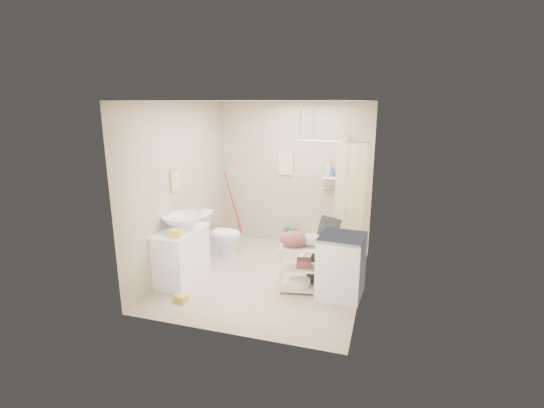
% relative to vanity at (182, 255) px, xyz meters
% --- Properties ---
extents(floor, '(3.20, 3.20, 0.00)m').
position_rel_vanity_xyz_m(floor, '(1.16, 0.50, -0.40)').
color(floor, '#C3AF92').
rests_on(floor, ground).
extents(ceiling, '(2.80, 3.20, 0.04)m').
position_rel_vanity_xyz_m(ceiling, '(1.16, 0.50, 2.20)').
color(ceiling, silver).
rests_on(ceiling, ground).
extents(wall_back, '(2.80, 0.04, 2.60)m').
position_rel_vanity_xyz_m(wall_back, '(1.16, 2.10, 0.90)').
color(wall_back, '#B8A98E').
rests_on(wall_back, ground).
extents(wall_front, '(2.80, 0.04, 2.60)m').
position_rel_vanity_xyz_m(wall_front, '(1.16, -1.10, 0.90)').
color(wall_front, '#B8A98E').
rests_on(wall_front, ground).
extents(wall_left, '(0.04, 3.20, 2.60)m').
position_rel_vanity_xyz_m(wall_left, '(-0.24, 0.50, 0.90)').
color(wall_left, '#B8A98E').
rests_on(wall_left, ground).
extents(wall_right, '(0.04, 3.20, 2.60)m').
position_rel_vanity_xyz_m(wall_right, '(2.56, 0.50, 0.90)').
color(wall_right, '#B8A98E').
rests_on(wall_right, ground).
extents(vanity, '(0.53, 0.92, 0.79)m').
position_rel_vanity_xyz_m(vanity, '(0.00, 0.00, 0.00)').
color(vanity, white).
rests_on(vanity, ground).
extents(sink, '(0.74, 0.74, 0.20)m').
position_rel_vanity_xyz_m(sink, '(0.01, 0.06, 0.50)').
color(sink, silver).
rests_on(sink, vanity).
extents(counter_basket, '(0.19, 0.16, 0.10)m').
position_rel_vanity_xyz_m(counter_basket, '(0.09, -0.27, 0.45)').
color(counter_basket, '#E4C246').
rests_on(counter_basket, vanity).
extents(floor_basket, '(0.26, 0.21, 0.13)m').
position_rel_vanity_xyz_m(floor_basket, '(0.30, -0.59, -0.33)').
color(floor_basket, gold).
rests_on(floor_basket, ground).
extents(toilet, '(0.75, 0.43, 0.77)m').
position_rel_vanity_xyz_m(toilet, '(0.12, 1.08, -0.01)').
color(toilet, white).
rests_on(toilet, ground).
extents(mop, '(0.16, 0.16, 1.30)m').
position_rel_vanity_xyz_m(mop, '(-0.04, 2.04, 0.26)').
color(mop, red).
rests_on(mop, ground).
extents(potted_plant_a, '(0.20, 0.15, 0.37)m').
position_rel_vanity_xyz_m(potted_plant_a, '(1.12, 1.88, -0.21)').
color(potted_plant_a, brown).
rests_on(potted_plant_a, ground).
extents(potted_plant_b, '(0.24, 0.21, 0.36)m').
position_rel_vanity_xyz_m(potted_plant_b, '(1.22, 1.89, -0.22)').
color(potted_plant_b, '#93491E').
rests_on(potted_plant_b, ground).
extents(hanging_towel, '(0.28, 0.03, 0.42)m').
position_rel_vanity_xyz_m(hanging_towel, '(1.01, 2.08, 1.10)').
color(hanging_towel, beige).
rests_on(hanging_towel, wall_back).
extents(towel_ring, '(0.04, 0.22, 0.34)m').
position_rel_vanity_xyz_m(towel_ring, '(-0.22, 0.30, 1.07)').
color(towel_ring, '#D3BA78').
rests_on(towel_ring, wall_left).
extents(tp_holder, '(0.08, 0.12, 0.14)m').
position_rel_vanity_xyz_m(tp_holder, '(-0.20, 0.55, 0.32)').
color(tp_holder, white).
rests_on(tp_holder, wall_left).
extents(shower, '(1.10, 1.10, 2.10)m').
position_rel_vanity_xyz_m(shower, '(2.01, 1.55, 0.65)').
color(shower, white).
rests_on(shower, ground).
extents(shampoo_bottle_a, '(0.13, 0.13, 0.26)m').
position_rel_vanity_xyz_m(shampoo_bottle_a, '(1.80, 2.04, 1.05)').
color(shampoo_bottle_a, silver).
rests_on(shampoo_bottle_a, shower).
extents(shampoo_bottle_b, '(0.09, 0.09, 0.15)m').
position_rel_vanity_xyz_m(shampoo_bottle_b, '(1.87, 2.01, 1.00)').
color(shampoo_bottle_b, '#3F59A5').
rests_on(shampoo_bottle_b, shower).
extents(washing_machine, '(0.62, 0.64, 0.86)m').
position_rel_vanity_xyz_m(washing_machine, '(2.30, 0.24, 0.03)').
color(washing_machine, white).
rests_on(washing_machine, ground).
extents(laundry_rack, '(0.63, 0.43, 0.80)m').
position_rel_vanity_xyz_m(laundry_rack, '(1.74, 0.20, 0.00)').
color(laundry_rack, beige).
rests_on(laundry_rack, ground).
extents(ironing_board, '(0.30, 0.12, 1.04)m').
position_rel_vanity_xyz_m(ironing_board, '(2.01, 0.46, 0.13)').
color(ironing_board, black).
rests_on(ironing_board, ground).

